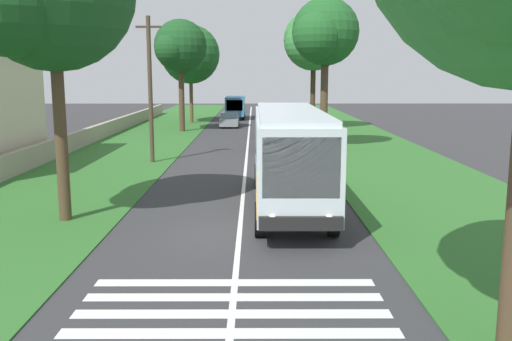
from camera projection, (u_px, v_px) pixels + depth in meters
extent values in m
plane|color=#333335|center=(239.00, 236.00, 17.55)|extent=(160.00, 160.00, 0.00)
cube|color=#2D6628|center=(105.00, 162.00, 32.30)|extent=(120.00, 8.00, 0.04)
cube|color=#2D6628|center=(387.00, 161.00, 32.35)|extent=(120.00, 8.00, 0.04)
cube|color=silver|center=(246.00, 162.00, 32.33)|extent=(110.00, 0.16, 0.01)
cube|color=silver|center=(289.00, 153.00, 20.99)|extent=(11.00, 2.50, 2.90)
cube|color=slate|center=(289.00, 138.00, 21.19)|extent=(9.68, 2.54, 0.85)
cube|color=slate|center=(301.00, 168.00, 15.55)|extent=(0.08, 2.20, 1.74)
cube|color=orange|center=(289.00, 179.00, 21.16)|extent=(10.78, 2.53, 0.36)
cube|color=silver|center=(290.00, 112.00, 20.72)|extent=(10.56, 2.30, 0.18)
cube|color=black|center=(301.00, 224.00, 15.70)|extent=(0.16, 2.40, 0.40)
sphere|color=#F2EDCC|center=(273.00, 219.00, 15.73)|extent=(0.24, 0.24, 0.24)
sphere|color=#F2EDCC|center=(329.00, 219.00, 15.74)|extent=(0.24, 0.24, 0.24)
cylinder|color=black|center=(260.00, 219.00, 17.41)|extent=(1.10, 0.32, 1.10)
cylinder|color=black|center=(258.00, 176.00, 24.70)|extent=(1.10, 0.32, 1.10)
cylinder|color=black|center=(333.00, 219.00, 17.41)|extent=(1.10, 0.32, 1.10)
cylinder|color=black|center=(310.00, 176.00, 24.70)|extent=(1.10, 0.32, 1.10)
cube|color=silver|center=(230.00, 333.00, 10.94)|extent=(0.45, 6.80, 0.01)
cube|color=silver|center=(232.00, 314.00, 11.82)|extent=(0.45, 6.80, 0.01)
cube|color=silver|center=(233.00, 297.00, 12.71)|extent=(0.45, 6.80, 0.01)
cube|color=silver|center=(235.00, 283.00, 13.60)|extent=(0.45, 6.80, 0.01)
cube|color=black|center=(272.00, 141.00, 37.93)|extent=(4.30, 1.75, 0.70)
cube|color=slate|center=(273.00, 132.00, 37.72)|extent=(2.00, 1.61, 0.55)
cylinder|color=black|center=(261.00, 147.00, 36.63)|extent=(0.64, 0.22, 0.64)
cylinder|color=black|center=(261.00, 142.00, 39.29)|extent=(0.64, 0.22, 0.64)
cylinder|color=black|center=(285.00, 147.00, 36.64)|extent=(0.64, 0.22, 0.64)
cylinder|color=black|center=(283.00, 142.00, 39.30)|extent=(0.64, 0.22, 0.64)
cube|color=#B21E1E|center=(268.00, 130.00, 45.51)|extent=(4.30, 1.75, 0.70)
cube|color=slate|center=(268.00, 122.00, 45.30)|extent=(2.00, 1.61, 0.55)
cylinder|color=black|center=(259.00, 134.00, 44.21)|extent=(0.64, 0.22, 0.64)
cylinder|color=black|center=(258.00, 131.00, 46.87)|extent=(0.64, 0.22, 0.64)
cylinder|color=black|center=(278.00, 134.00, 44.22)|extent=(0.64, 0.22, 0.64)
cylinder|color=black|center=(277.00, 131.00, 46.88)|extent=(0.64, 0.22, 0.64)
cube|color=gray|center=(230.00, 121.00, 53.75)|extent=(4.30, 1.75, 0.70)
cube|color=slate|center=(229.00, 115.00, 53.55)|extent=(2.00, 1.61, 0.55)
cylinder|color=black|center=(221.00, 125.00, 52.46)|extent=(0.64, 0.22, 0.64)
cylinder|color=black|center=(222.00, 122.00, 55.12)|extent=(0.64, 0.22, 0.64)
cylinder|color=black|center=(237.00, 125.00, 52.46)|extent=(0.64, 0.22, 0.64)
cylinder|color=black|center=(238.00, 122.00, 55.12)|extent=(0.64, 0.22, 0.64)
cube|color=teal|center=(235.00, 106.00, 63.21)|extent=(6.00, 2.10, 2.10)
cube|color=slate|center=(235.00, 102.00, 63.35)|extent=(5.04, 2.13, 0.70)
cube|color=slate|center=(234.00, 105.00, 60.25)|extent=(0.06, 1.76, 1.18)
cylinder|color=black|center=(226.00, 117.00, 61.53)|extent=(0.76, 0.24, 0.76)
cylinder|color=black|center=(228.00, 114.00, 65.27)|extent=(0.76, 0.24, 0.76)
cylinder|color=black|center=(243.00, 117.00, 61.53)|extent=(0.76, 0.24, 0.76)
cylinder|color=black|center=(244.00, 114.00, 65.28)|extent=(0.76, 0.24, 0.76)
cylinder|color=#4C3826|center=(182.00, 96.00, 48.87)|extent=(0.49, 0.49, 6.16)
sphere|color=#19471E|center=(180.00, 46.00, 48.12)|extent=(4.58, 4.58, 4.58)
sphere|color=#19471E|center=(183.00, 51.00, 49.54)|extent=(3.40, 3.40, 3.40)
sphere|color=#19471E|center=(171.00, 49.00, 47.05)|extent=(2.78, 2.78, 2.78)
cylinder|color=#4C3826|center=(60.00, 130.00, 18.81)|extent=(0.42, 0.42, 6.28)
sphere|color=#19471E|center=(69.00, 6.00, 19.69)|extent=(3.43, 3.43, 3.43)
cylinder|color=brown|center=(191.00, 97.00, 57.58)|extent=(0.37, 0.37, 5.35)
sphere|color=#1E5623|center=(190.00, 54.00, 56.84)|extent=(5.99, 5.99, 5.99)
sphere|color=#1E5623|center=(192.00, 59.00, 58.69)|extent=(4.39, 4.39, 4.39)
sphere|color=#1E5623|center=(180.00, 58.00, 55.44)|extent=(3.61, 3.61, 3.61)
cylinder|color=#3D2D1E|center=(313.00, 94.00, 50.40)|extent=(0.46, 0.46, 6.51)
sphere|color=#337A38|center=(314.00, 40.00, 49.59)|extent=(5.40, 5.40, 5.40)
sphere|color=#337A38|center=(312.00, 46.00, 51.25)|extent=(3.76, 3.76, 3.76)
sphere|color=#337A38|center=(306.00, 44.00, 48.32)|extent=(3.73, 3.73, 3.73)
cylinder|color=#4C3826|center=(324.00, 100.00, 37.27)|extent=(0.50, 0.50, 6.54)
sphere|color=#1E5623|center=(325.00, 32.00, 36.50)|extent=(4.43, 4.43, 4.43)
sphere|color=#1E5623|center=(323.00, 38.00, 37.86)|extent=(2.81, 2.81, 2.81)
sphere|color=#1E5623|center=(317.00, 36.00, 35.46)|extent=(3.14, 3.14, 3.14)
cylinder|color=#473828|center=(150.00, 90.00, 31.36)|extent=(0.24, 0.24, 8.19)
cube|color=#3D3326|center=(148.00, 27.00, 30.76)|extent=(0.12, 1.40, 0.12)
cube|color=#9E937F|center=(74.00, 141.00, 37.12)|extent=(70.00, 0.40, 1.15)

